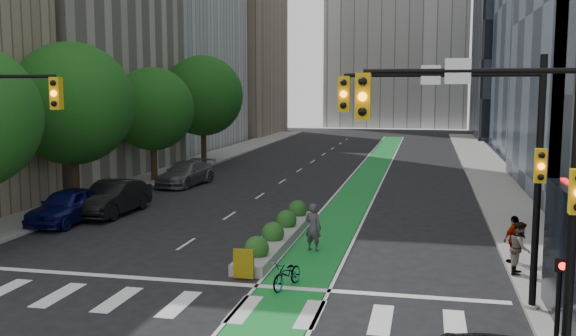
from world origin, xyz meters
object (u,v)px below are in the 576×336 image
at_px(parked_car_left_near, 67,206).
at_px(bicycle, 287,274).
at_px(parked_car_left_far, 186,174).
at_px(pedestrian_far, 515,239).
at_px(pedestrian_near, 520,248).
at_px(cyclist, 313,227).
at_px(median_planter, 279,234).
at_px(parked_car_left_mid, 113,198).

bearing_deg(parked_car_left_near, bicycle, -30.25).
bearing_deg(bicycle, parked_car_left_far, 136.04).
height_order(parked_car_left_far, pedestrian_far, pedestrian_far).
xyz_separation_m(bicycle, pedestrian_near, (7.48, 2.70, 0.59)).
bearing_deg(pedestrian_far, cyclist, -44.12).
xyz_separation_m(median_planter, parked_car_left_near, (-10.70, 1.64, 0.46)).
relative_size(bicycle, parked_car_left_near, 0.35).
distance_m(parked_car_left_mid, parked_car_left_far, 9.94).
relative_size(cyclist, pedestrian_near, 1.06).
height_order(parked_car_left_mid, parked_car_left_far, parked_car_left_mid).
relative_size(cyclist, parked_car_left_far, 0.35).
bearing_deg(parked_car_left_mid, pedestrian_far, -15.38).
relative_size(cyclist, parked_car_left_mid, 0.37).
distance_m(parked_car_left_mid, pedestrian_near, 19.94).
relative_size(median_planter, parked_car_left_mid, 1.97).
relative_size(pedestrian_near, pedestrian_far, 1.04).
relative_size(parked_car_left_near, pedestrian_near, 2.74).
bearing_deg(pedestrian_near, parked_car_left_far, 60.13).
bearing_deg(parked_car_left_far, parked_car_left_mid, -82.86).
bearing_deg(pedestrian_near, median_planter, 83.83).
distance_m(bicycle, pedestrian_near, 7.97).
xyz_separation_m(bicycle, parked_car_left_mid, (-11.17, 9.76, 0.40)).
height_order(parked_car_left_far, pedestrian_near, pedestrian_near).
xyz_separation_m(parked_car_left_near, parked_car_left_mid, (1.15, 2.34, 0.02)).
bearing_deg(bicycle, pedestrian_far, 45.41).
height_order(bicycle, cyclist, cyclist).
xyz_separation_m(cyclist, pedestrian_near, (7.48, -2.12, 0.09)).
bearing_deg(pedestrian_far, parked_car_left_far, -78.75).
bearing_deg(cyclist, parked_car_left_mid, -5.75).
bearing_deg(pedestrian_near, pedestrian_far, 12.52).
distance_m(median_planter, parked_car_left_far, 16.88).
height_order(parked_car_left_mid, pedestrian_far, pedestrian_far).
bearing_deg(cyclist, parked_car_left_near, 6.21).
xyz_separation_m(parked_car_left_mid, parked_car_left_far, (0.02, 9.94, -0.08)).
bearing_deg(cyclist, parked_car_left_far, -35.04).
xyz_separation_m(parked_car_left_mid, pedestrian_near, (18.65, -7.06, 0.19)).
bearing_deg(parked_car_left_far, bicycle, -53.22).
relative_size(bicycle, pedestrian_near, 0.97).
bearing_deg(parked_car_left_near, pedestrian_far, -8.65).
relative_size(cyclist, parked_car_left_near, 0.39).
bearing_deg(parked_car_left_near, median_planter, -7.92).
distance_m(bicycle, cyclist, 4.84).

